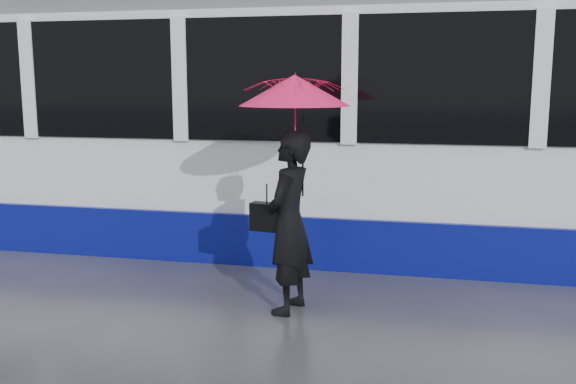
# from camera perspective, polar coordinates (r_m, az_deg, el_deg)

# --- Properties ---
(ground) EXTENTS (90.00, 90.00, 0.00)m
(ground) POSITION_cam_1_polar(r_m,az_deg,el_deg) (6.86, -11.88, -8.91)
(ground) COLOR #2C2C31
(ground) RESTS_ON ground
(rails) EXTENTS (34.00, 1.51, 0.02)m
(rails) POSITION_cam_1_polar(r_m,az_deg,el_deg) (9.10, -5.38, -4.06)
(rails) COLOR #3F3D38
(rails) RESTS_ON ground
(woman) EXTENTS (0.52, 0.69, 1.73)m
(woman) POSITION_cam_1_polar(r_m,az_deg,el_deg) (6.02, 0.09, -2.74)
(woman) COLOR black
(woman) RESTS_ON ground
(umbrella) EXTENTS (1.18, 1.18, 1.17)m
(umbrella) POSITION_cam_1_polar(r_m,az_deg,el_deg) (5.88, 0.57, 7.10)
(umbrella) COLOR #F61469
(umbrella) RESTS_ON ground
(handbag) EXTENTS (0.33, 0.19, 0.45)m
(handbag) POSITION_cam_1_polar(r_m,az_deg,el_deg) (6.08, -1.89, -2.22)
(handbag) COLOR black
(handbag) RESTS_ON ground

